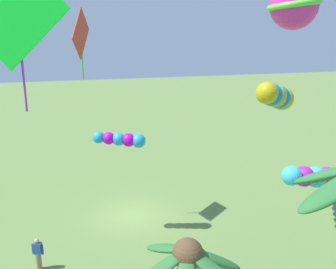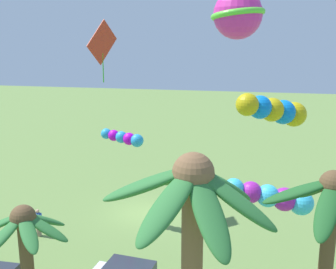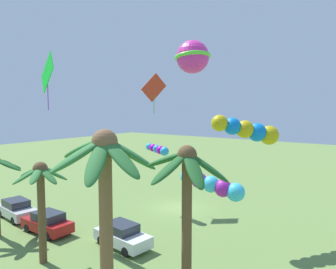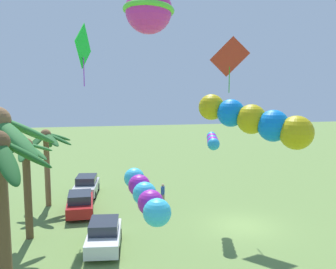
% 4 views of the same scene
% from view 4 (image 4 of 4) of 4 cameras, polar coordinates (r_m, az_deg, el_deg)
% --- Properties ---
extents(ground_plane, '(120.00, 120.00, 0.00)m').
position_cam_4_polar(ground_plane, '(24.68, 11.19, -13.39)').
color(ground_plane, olive).
extents(palm_tree_2, '(3.10, 2.99, 5.82)m').
position_cam_4_polar(palm_tree_2, '(22.62, -20.64, -4.49)').
color(palm_tree_2, brown).
rests_on(palm_tree_2, ground).
extents(palm_tree_3, '(3.38, 3.48, 5.62)m').
position_cam_4_polar(palm_tree_3, '(28.33, -17.85, -1.85)').
color(palm_tree_3, brown).
rests_on(palm_tree_3, ground).
extents(parked_car_0, '(3.91, 1.76, 1.51)m').
position_cam_4_polar(parked_car_0, '(26.72, -13.15, -10.10)').
color(parked_car_0, '#A51919').
rests_on(parked_car_0, ground).
extents(parked_car_1, '(4.06, 2.12, 1.51)m').
position_cam_4_polar(parked_car_1, '(21.22, -9.64, -14.73)').
color(parked_car_1, silver).
rests_on(parked_car_1, ground).
extents(parked_car_2, '(4.07, 2.14, 1.51)m').
position_cam_4_polar(parked_car_2, '(31.15, -12.22, -7.54)').
color(parked_car_2, '#BCBCC1').
rests_on(parked_car_2, ground).
extents(spectator_0, '(0.53, 0.34, 1.59)m').
position_cam_4_polar(spectator_0, '(27.92, -0.79, -8.99)').
color(spectator_0, gray).
rests_on(spectator_0, ground).
extents(kite_ball_0, '(2.86, 2.85, 1.91)m').
position_cam_4_polar(kite_ball_0, '(16.14, -2.95, 18.25)').
color(kite_ball_0, '#E22F9E').
extents(kite_tube_1, '(3.70, 1.46, 1.56)m').
position_cam_4_polar(kite_tube_1, '(14.75, -3.32, -9.26)').
color(kite_tube_1, '#38C3EF').
extents(kite_tube_2, '(2.65, 1.18, 0.86)m').
position_cam_4_polar(kite_tube_2, '(23.40, 6.76, -0.93)').
color(kite_tube_2, '#279DDC').
extents(kite_diamond_3, '(1.00, 2.44, 3.63)m').
position_cam_4_polar(kite_diamond_3, '(25.29, 9.30, 11.43)').
color(kite_diamond_3, red).
extents(kite_tube_4, '(3.58, 3.76, 2.04)m').
position_cam_4_polar(kite_tube_4, '(15.28, 13.30, 2.02)').
color(kite_tube_4, gold).
extents(kite_diamond_5, '(2.77, 0.96, 4.03)m').
position_cam_4_polar(kite_diamond_5, '(25.81, -12.70, 12.75)').
color(kite_diamond_5, '#10D527').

